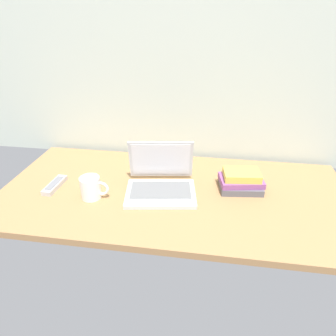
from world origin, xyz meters
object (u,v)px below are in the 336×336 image
at_px(laptop, 161,181).
at_px(book_stack, 241,181).
at_px(coffee_mug, 91,187).
at_px(remote_control_near, 55,185).

distance_m(laptop, book_stack, 0.37).
height_order(coffee_mug, book_stack, coffee_mug).
height_order(coffee_mug, remote_control_near, coffee_mug).
height_order(laptop, remote_control_near, laptop).
relative_size(laptop, remote_control_near, 2.11).
bearing_deg(coffee_mug, remote_control_near, 165.04).
relative_size(laptop, book_stack, 1.61).
bearing_deg(coffee_mug, laptop, 19.91).
bearing_deg(book_stack, laptop, -169.82).
distance_m(remote_control_near, book_stack, 0.87).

